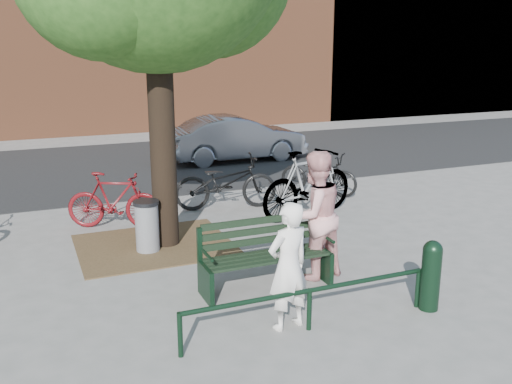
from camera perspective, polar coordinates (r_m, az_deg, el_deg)
name	(u,v)px	position (r m, az deg, el deg)	size (l,w,h in m)	color
ground	(266,289)	(7.68, 1.05, -9.64)	(90.00, 90.00, 0.00)	gray
dirt_pit	(155,245)	(9.34, -10.10, -5.26)	(2.40, 2.00, 0.02)	brown
road	(138,165)	(15.49, -11.68, 2.69)	(40.00, 7.00, 0.01)	black
park_bench	(264,253)	(7.56, 0.83, -6.11)	(1.74, 0.54, 0.97)	black
guard_railing	(309,297)	(6.53, 5.37, -10.40)	(3.06, 0.06, 0.51)	black
person_left	(288,266)	(6.43, 3.26, -7.42)	(0.54, 0.36, 1.49)	white
person_right	(314,215)	(7.81, 5.86, -2.32)	(0.86, 0.67, 1.78)	pink
bollard	(431,273)	(7.27, 17.09, -7.73)	(0.24, 0.24, 0.88)	black
litter_bin	(147,226)	(8.99, -10.84, -3.36)	(0.40, 0.40, 0.82)	gray
bicycle_b	(114,200)	(10.21, -13.99, -0.83)	(0.47, 1.67, 1.01)	#540C0F
bicycle_c	(226,182)	(11.09, -3.04, 0.96)	(0.70, 2.00, 1.05)	black
bicycle_d	(308,183)	(10.59, 5.23, 0.88)	(0.60, 2.13, 1.28)	gray
bicycle_e	(319,174)	(12.22, 6.29, 1.81)	(0.60, 1.71, 0.90)	black
parked_car	(236,138)	(15.65, -1.98, 5.40)	(1.32, 3.77, 1.24)	gray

